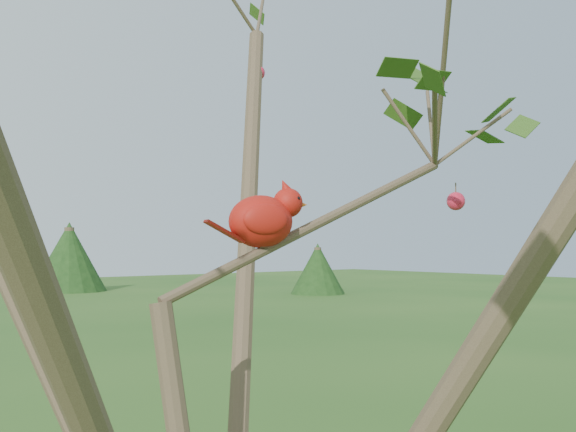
# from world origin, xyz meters

# --- Properties ---
(crabapple_tree) EXTENTS (2.35, 2.05, 2.95)m
(crabapple_tree) POSITION_xyz_m (0.03, -0.02, 2.12)
(crabapple_tree) COLOR #3B2D20
(crabapple_tree) RESTS_ON ground
(cardinal) EXTENTS (0.18, 0.11, 0.13)m
(cardinal) POSITION_xyz_m (0.14, 0.08, 2.08)
(cardinal) COLOR #B61C0F
(cardinal) RESTS_ON ground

